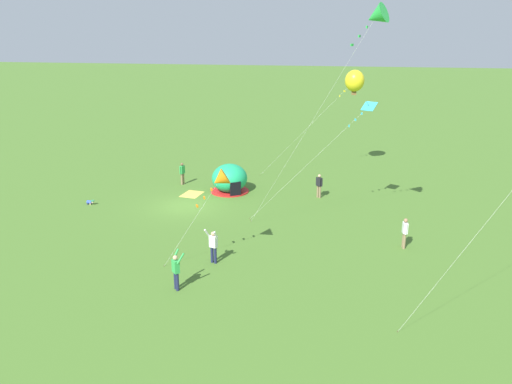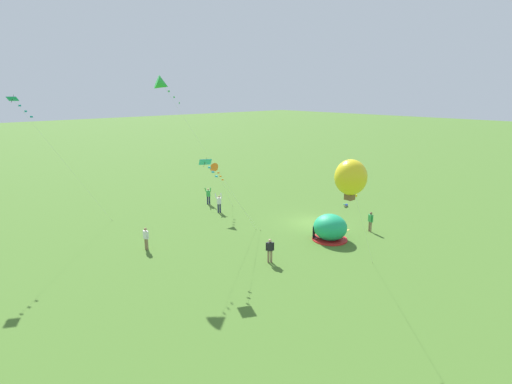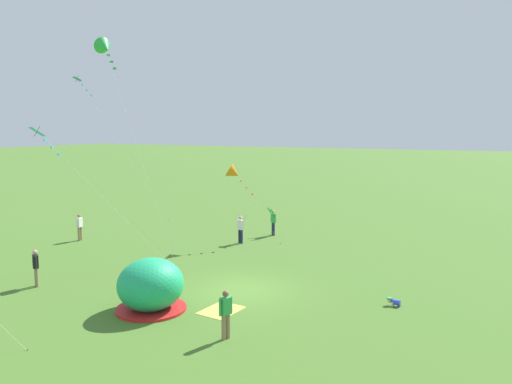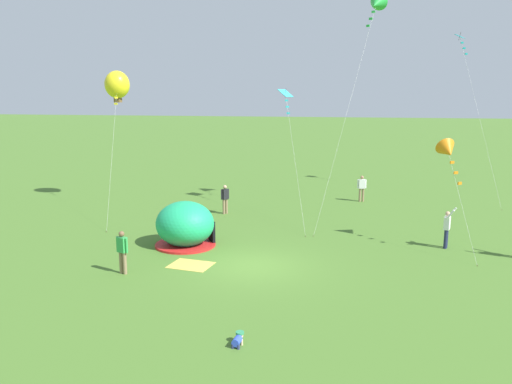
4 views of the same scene
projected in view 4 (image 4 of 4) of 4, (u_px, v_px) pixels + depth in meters
ground_plane at (254, 266)px, 20.42m from camera, size 300.00×300.00×0.00m
popup_tent at (185, 225)px, 23.06m from camera, size 2.81×2.81×2.10m
picnic_blanket at (191, 265)px, 20.54m from camera, size 1.85×1.50×0.01m
toddler_crawling at (238, 339)px, 13.92m from camera, size 0.28×0.55×0.32m
person_with_toddler at (122, 250)px, 19.40m from camera, size 0.56×0.35×1.72m
person_watching_sky at (447, 227)px, 22.69m from camera, size 0.59×0.71×1.89m
person_near_tent at (225, 198)px, 29.37m from camera, size 0.42×0.50×1.72m
person_far_back at (362, 187)px, 32.80m from camera, size 0.58×0.30×1.72m
kite_teal at (462, 44)px, 35.13m from camera, size 2.45×7.42×11.32m
kite_orange at (448, 151)px, 22.44m from camera, size 1.64×3.40×5.00m
kite_green at (376, 4)px, 28.39m from camera, size 3.37×7.48×12.67m
kite_yellow at (117, 85)px, 31.60m from camera, size 3.52×8.04×8.44m
kite_cyan at (286, 98)px, 30.26m from camera, size 2.65×7.49×7.33m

